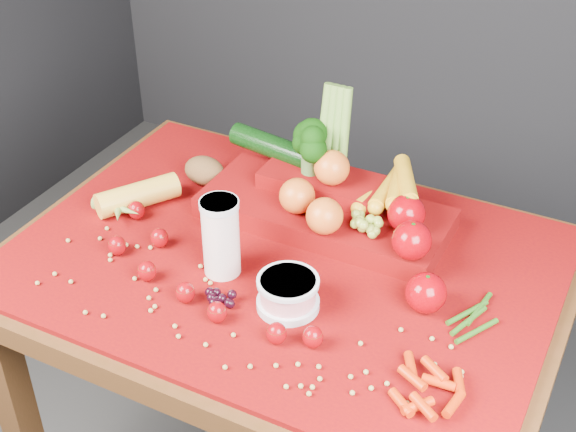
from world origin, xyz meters
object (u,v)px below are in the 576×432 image
at_px(table, 284,298).
at_px(produce_mound, 335,200).
at_px(yogurt_bowl, 288,292).
at_px(milk_glass, 221,234).

height_order(table, produce_mound, produce_mound).
xyz_separation_m(table, yogurt_bowl, (0.08, -0.13, 0.14)).
xyz_separation_m(milk_glass, yogurt_bowl, (0.16, -0.04, -0.05)).
bearing_deg(milk_glass, produce_mound, 62.59).
bearing_deg(table, produce_mound, 75.06).
bearing_deg(milk_glass, yogurt_bowl, -12.85).
bearing_deg(produce_mound, yogurt_bowl, -83.15).
relative_size(milk_glass, produce_mound, 0.27).
xyz_separation_m(table, milk_glass, (-0.09, -0.09, 0.19)).
distance_m(table, milk_glass, 0.23).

